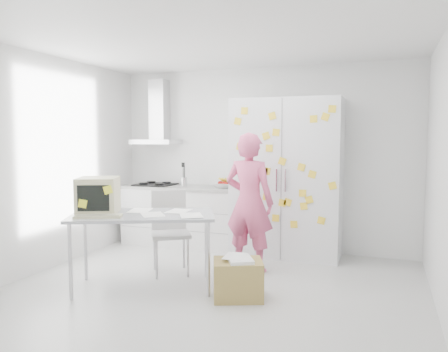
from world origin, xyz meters
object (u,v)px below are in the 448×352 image
(cardboard_box, at_px, (238,279))
(person, at_px, (249,202))
(chair, at_px, (170,226))
(desk, at_px, (114,204))

(cardboard_box, bearing_deg, person, 100.42)
(person, relative_size, cardboard_box, 2.81)
(person, distance_m, chair, 1.03)
(desk, relative_size, cardboard_box, 2.80)
(person, distance_m, cardboard_box, 1.18)
(desk, bearing_deg, person, 17.90)
(person, relative_size, chair, 1.71)
(desk, xyz_separation_m, cardboard_box, (1.39, 0.15, -0.72))
(chair, height_order, cardboard_box, chair)
(person, height_order, chair, person)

